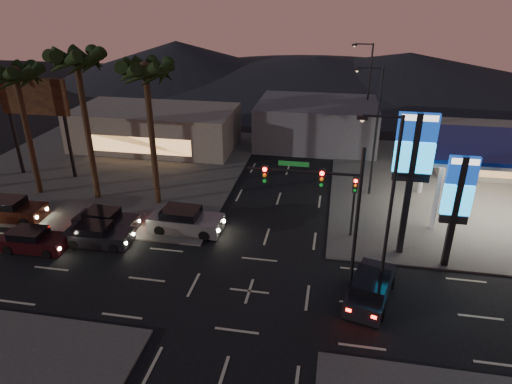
% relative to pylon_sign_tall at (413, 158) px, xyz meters
% --- Properties ---
extents(ground, '(140.00, 140.00, 0.00)m').
position_rel_pylon_sign_tall_xyz_m(ground, '(-8.50, -5.50, -6.39)').
color(ground, black).
rests_on(ground, ground).
extents(corner_lot_ne, '(24.00, 24.00, 0.12)m').
position_rel_pylon_sign_tall_xyz_m(corner_lot_ne, '(7.50, 10.50, -6.33)').
color(corner_lot_ne, '#47443F').
rests_on(corner_lot_ne, ground).
extents(corner_lot_nw, '(24.00, 24.00, 0.12)m').
position_rel_pylon_sign_tall_xyz_m(corner_lot_nw, '(-24.50, 10.50, -6.33)').
color(corner_lot_nw, '#47443F').
rests_on(corner_lot_nw, ground).
extents(convenience_store, '(10.00, 6.00, 4.00)m').
position_rel_pylon_sign_tall_xyz_m(convenience_store, '(9.50, 15.50, -4.39)').
color(convenience_store, '#726B5B').
rests_on(convenience_store, ground).
extents(pylon_sign_tall, '(2.20, 0.35, 9.00)m').
position_rel_pylon_sign_tall_xyz_m(pylon_sign_tall, '(0.00, 0.00, 0.00)').
color(pylon_sign_tall, black).
rests_on(pylon_sign_tall, ground).
extents(pylon_sign_short, '(1.60, 0.35, 7.00)m').
position_rel_pylon_sign_tall_xyz_m(pylon_sign_short, '(2.50, -1.00, -1.74)').
color(pylon_sign_short, black).
rests_on(pylon_sign_short, ground).
extents(traffic_signal_mast, '(6.10, 0.39, 8.00)m').
position_rel_pylon_sign_tall_xyz_m(traffic_signal_mast, '(-4.74, -3.51, -1.17)').
color(traffic_signal_mast, black).
rests_on(traffic_signal_mast, ground).
extents(pedestal_signal, '(0.32, 0.39, 4.30)m').
position_rel_pylon_sign_tall_xyz_m(pedestal_signal, '(-3.00, 1.48, -3.47)').
color(pedestal_signal, black).
rests_on(pedestal_signal, ground).
extents(streetlight_near, '(2.14, 0.25, 10.00)m').
position_rel_pylon_sign_tall_xyz_m(streetlight_near, '(-1.71, -4.50, -0.68)').
color(streetlight_near, black).
rests_on(streetlight_near, ground).
extents(streetlight_mid, '(2.14, 0.25, 10.00)m').
position_rel_pylon_sign_tall_xyz_m(streetlight_mid, '(-1.71, 8.50, -0.68)').
color(streetlight_mid, black).
rests_on(streetlight_mid, ground).
extents(streetlight_far, '(2.14, 0.25, 10.00)m').
position_rel_pylon_sign_tall_xyz_m(streetlight_far, '(-1.71, 22.50, -0.68)').
color(streetlight_far, black).
rests_on(streetlight_far, ground).
extents(palm_a, '(4.41, 4.41, 10.86)m').
position_rel_pylon_sign_tall_xyz_m(palm_a, '(-17.50, 4.00, 3.03)').
color(palm_a, black).
rests_on(palm_a, ground).
extents(palm_b, '(4.41, 4.41, 11.46)m').
position_rel_pylon_sign_tall_xyz_m(palm_b, '(-22.50, 4.00, 3.58)').
color(palm_b, black).
rests_on(palm_b, ground).
extents(palm_c, '(4.41, 4.41, 10.26)m').
position_rel_pylon_sign_tall_xyz_m(palm_c, '(-27.50, 4.00, 2.49)').
color(palm_c, black).
rests_on(palm_c, ground).
extents(billboard, '(6.00, 0.30, 8.50)m').
position_rel_pylon_sign_tall_xyz_m(billboard, '(-29.00, 7.50, -0.06)').
color(billboard, black).
rests_on(billboard, ground).
extents(building_far_west, '(16.00, 8.00, 4.00)m').
position_rel_pylon_sign_tall_xyz_m(building_far_west, '(-22.50, 16.50, -4.39)').
color(building_far_west, '#726B5B').
rests_on(building_far_west, ground).
extents(building_far_mid, '(12.00, 9.00, 4.40)m').
position_rel_pylon_sign_tall_xyz_m(building_far_mid, '(-6.50, 20.50, -4.19)').
color(building_far_mid, '#4C4C51').
rests_on(building_far_mid, ground).
extents(hill_left, '(40.00, 40.00, 6.00)m').
position_rel_pylon_sign_tall_xyz_m(hill_left, '(-33.50, 54.50, -3.39)').
color(hill_left, black).
rests_on(hill_left, ground).
extents(hill_right, '(50.00, 50.00, 5.00)m').
position_rel_pylon_sign_tall_xyz_m(hill_right, '(6.50, 54.50, -3.89)').
color(hill_right, black).
rests_on(hill_right, ground).
extents(hill_center, '(60.00, 60.00, 4.00)m').
position_rel_pylon_sign_tall_xyz_m(hill_center, '(-8.50, 54.50, -4.39)').
color(hill_center, black).
rests_on(hill_center, ground).
extents(car_lane_a_front, '(4.39, 1.94, 1.41)m').
position_rel_pylon_sign_tall_xyz_m(car_lane_a_front, '(-19.10, -2.36, -5.74)').
color(car_lane_a_front, black).
rests_on(car_lane_a_front, ground).
extents(car_lane_a_mid, '(4.29, 1.88, 1.38)m').
position_rel_pylon_sign_tall_xyz_m(car_lane_a_mid, '(-22.80, -3.69, -5.75)').
color(car_lane_a_mid, black).
rests_on(car_lane_a_mid, ground).
extents(car_lane_b_front, '(5.12, 2.29, 1.64)m').
position_rel_pylon_sign_tall_xyz_m(car_lane_b_front, '(-14.08, 0.31, -5.63)').
color(car_lane_b_front, slate).
rests_on(car_lane_b_front, ground).
extents(car_lane_b_mid, '(4.42, 1.99, 1.42)m').
position_rel_pylon_sign_tall_xyz_m(car_lane_b_mid, '(-19.50, -0.46, -5.74)').
color(car_lane_b_mid, black).
rests_on(car_lane_b_mid, ground).
extents(car_lane_b_rear, '(4.84, 2.16, 1.56)m').
position_rel_pylon_sign_tall_xyz_m(car_lane_b_rear, '(-26.89, -0.28, -5.67)').
color(car_lane_b_rear, black).
rests_on(car_lane_b_rear, ground).
extents(suv_station, '(3.01, 4.91, 1.53)m').
position_rel_pylon_sign_tall_xyz_m(suv_station, '(-2.02, -5.06, -5.68)').
color(suv_station, black).
rests_on(suv_station, ground).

